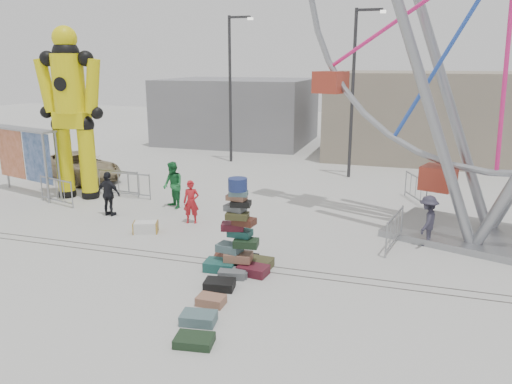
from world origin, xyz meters
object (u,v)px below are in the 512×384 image
(pedestrian_grey, at_px, (428,221))
(parked_suv, at_px, (80,166))
(lamp_post_left, at_px, (232,82))
(barricade_dummy_c, at_px, (129,185))
(barricade_dummy_a, at_px, (56,191))
(banner_scaffold, at_px, (22,145))
(pedestrian_red, at_px, (191,202))
(crash_test_dummy, at_px, (71,107))
(steamer_trunk, at_px, (146,227))
(lamp_post_right, at_px, (355,86))
(barricade_dummy_b, at_px, (118,183))
(barricade_wheel_back, at_px, (416,189))
(suitcase_tower, at_px, (238,245))
(pedestrian_black, at_px, (109,194))
(pedestrian_green, at_px, (173,185))
(barricade_wheel_front, at_px, (394,231))

(pedestrian_grey, relative_size, parked_suv, 0.34)
(lamp_post_left, xyz_separation_m, barricade_dummy_c, (-1.48, -8.74, -3.93))
(barricade_dummy_a, bearing_deg, banner_scaffold, 174.95)
(pedestrian_red, bearing_deg, barricade_dummy_a, 160.18)
(crash_test_dummy, relative_size, pedestrian_grey, 4.46)
(steamer_trunk, distance_m, barricade_dummy_a, 5.51)
(lamp_post_right, bearing_deg, barricade_dummy_b, -144.88)
(lamp_post_right, relative_size, barricade_dummy_c, 4.00)
(barricade_dummy_a, distance_m, pedestrian_red, 6.21)
(barricade_dummy_c, xyz_separation_m, pedestrian_red, (3.94, -2.31, 0.23))
(lamp_post_left, distance_m, barricade_wheel_back, 12.27)
(steamer_trunk, bearing_deg, barricade_dummy_b, 110.98)
(suitcase_tower, height_order, pedestrian_grey, suitcase_tower)
(pedestrian_black, bearing_deg, steamer_trunk, 154.04)
(lamp_post_right, xyz_separation_m, banner_scaffold, (-12.96, -7.60, -2.30))
(pedestrian_green, bearing_deg, banner_scaffold, -139.90)
(barricade_wheel_back, height_order, pedestrian_grey, pedestrian_grey)
(suitcase_tower, xyz_separation_m, pedestrian_grey, (5.02, 3.53, 0.07))
(lamp_post_right, relative_size, barricade_wheel_back, 4.00)
(barricade_wheel_front, xyz_separation_m, pedestrian_red, (-7.02, 0.35, 0.23))
(crash_test_dummy, distance_m, steamer_trunk, 6.94)
(barricade_dummy_c, height_order, barricade_wheel_front, same)
(suitcase_tower, distance_m, banner_scaffold, 12.46)
(suitcase_tower, distance_m, steamer_trunk, 4.50)
(lamp_post_left, xyz_separation_m, pedestrian_grey, (10.44, -10.92, -3.67))
(barricade_wheel_front, distance_m, barricade_wheel_back, 5.66)
(barricade_dummy_a, xyz_separation_m, barricade_dummy_b, (1.55, 2.06, 0.00))
(barricade_dummy_b, distance_m, pedestrian_green, 3.35)
(pedestrian_red, height_order, pedestrian_green, pedestrian_green)
(banner_scaffold, bearing_deg, barricade_wheel_front, 9.43)
(barricade_dummy_b, distance_m, parked_suv, 3.93)
(banner_scaffold, height_order, pedestrian_black, banner_scaffold)
(barricade_wheel_back, distance_m, pedestrian_black, 12.20)
(barricade_wheel_back, bearing_deg, crash_test_dummy, -99.72)
(crash_test_dummy, xyz_separation_m, pedestrian_red, (6.04, -1.75, -3.02))
(lamp_post_right, height_order, pedestrian_black, lamp_post_right)
(steamer_trunk, distance_m, pedestrian_black, 2.70)
(parked_suv, bearing_deg, barricade_dummy_a, -131.16)
(banner_scaffold, distance_m, steamer_trunk, 8.16)
(barricade_dummy_c, distance_m, pedestrian_grey, 12.12)
(barricade_dummy_c, bearing_deg, parked_suv, 152.02)
(suitcase_tower, xyz_separation_m, barricade_wheel_back, (4.67, 8.67, -0.18))
(barricade_wheel_front, bearing_deg, crash_test_dummy, 91.89)
(barricade_dummy_a, bearing_deg, parked_suv, 131.23)
(banner_scaffold, relative_size, barricade_wheel_back, 2.02)
(barricade_wheel_front, bearing_deg, suitcase_tower, 137.98)
(suitcase_tower, bearing_deg, pedestrian_grey, 35.04)
(lamp_post_left, height_order, barricade_dummy_a, lamp_post_left)
(banner_scaffold, distance_m, pedestrian_red, 8.65)
(banner_scaffold, height_order, pedestrian_grey, banner_scaffold)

